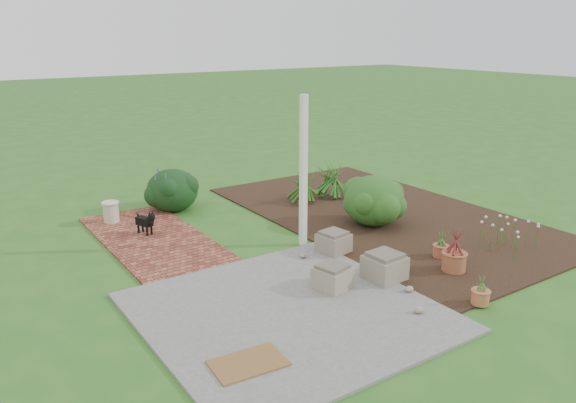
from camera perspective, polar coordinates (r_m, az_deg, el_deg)
ground at (r=9.22m, az=0.35°, el=-4.97°), size 80.00×80.00×0.00m
concrete_patio at (r=7.26m, az=-0.05°, el=-11.13°), size 3.50×3.50×0.04m
brick_path at (r=9.96m, az=-13.56°, el=-3.64°), size 1.60×3.50×0.04m
garden_bed at (r=11.07m, az=9.64°, el=-1.35°), size 4.00×7.00×0.03m
veranda_post at (r=9.08m, az=1.58°, el=2.97°), size 0.10×0.10×2.50m
stone_trough_near at (r=8.17m, az=9.77°, el=-6.62°), size 0.53×0.53×0.33m
stone_trough_mid at (r=7.81m, az=4.53°, el=-7.73°), size 0.52×0.52×0.29m
stone_trough_far at (r=9.05m, az=4.65°, el=-4.20°), size 0.50×0.50×0.29m
coir_doormat at (r=6.22m, az=-4.06°, el=-16.06°), size 0.82×0.56×0.02m
black_dog at (r=10.05m, az=-14.24°, el=-1.93°), size 0.25×0.46×0.41m
cream_ceramic_urn at (r=10.90m, az=-17.54°, el=-1.02°), size 0.37×0.37×0.38m
evergreen_shrub at (r=10.37m, az=8.72°, el=0.22°), size 1.34×1.34×0.93m
agapanthus_clump_back at (r=11.98m, az=4.46°, el=2.52°), size 1.04×1.04×0.89m
agapanthus_clump_front at (r=11.57m, az=1.48°, el=1.79°), size 1.09×1.09×0.79m
pink_flower_patch at (r=9.79m, az=21.76°, el=-2.99°), size 1.09×1.09×0.55m
terracotta_pot_bronze at (r=8.70m, az=16.51°, el=-5.85°), size 0.40×0.40×0.28m
terracotta_pot_small_left at (r=9.18m, az=15.24°, el=-4.85°), size 0.31×0.31×0.19m
terracotta_pot_small_right at (r=7.80m, az=18.96°, el=-9.15°), size 0.28×0.28×0.19m
purple_flowering_bush at (r=11.38m, az=-11.68°, el=1.22°), size 1.28×1.28×0.86m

